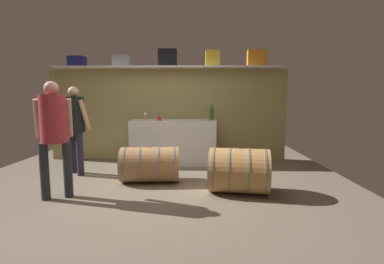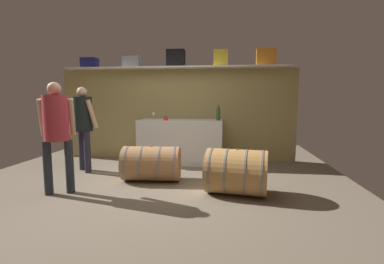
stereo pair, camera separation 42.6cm
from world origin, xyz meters
name	(u,v)px [view 1 (the left image)]	position (x,y,z in m)	size (l,w,h in m)	color
ground_plane	(158,181)	(0.00, 0.53, -0.01)	(6.22, 7.40, 0.02)	#6E6150
back_wall_panel	(168,115)	(0.00, 2.10, 0.97)	(5.02, 0.10, 1.93)	#9B8D54
high_shelf_board	(167,67)	(0.00, 1.95, 1.95)	(4.62, 0.40, 0.03)	silver
toolcase_navy	(77,62)	(-1.85, 1.95, 2.07)	(0.32, 0.25, 0.21)	navy
toolcase_grey	(122,61)	(-0.92, 1.95, 2.08)	(0.35, 0.18, 0.23)	gray
toolcase_black	(168,58)	(0.02, 1.95, 2.14)	(0.37, 0.22, 0.34)	black
toolcase_yellow	(213,58)	(0.94, 1.95, 2.13)	(0.29, 0.21, 0.32)	gold
toolcase_orange	(257,58)	(1.84, 1.95, 2.13)	(0.37, 0.26, 0.32)	orange
work_cabinet	(174,142)	(0.15, 1.73, 0.45)	(1.69, 0.63, 0.89)	white
wine_bottle_green	(212,113)	(0.92, 1.63, 1.03)	(0.08, 0.08, 0.31)	#335B32
wine_glass	(145,115)	(-0.43, 1.83, 0.99)	(0.07, 0.07, 0.14)	white
red_funnel	(159,117)	(-0.11, 1.52, 0.95)	(0.11, 0.11, 0.12)	red
wine_barrel_near	(150,164)	(-0.11, 0.43, 0.28)	(0.93, 0.60, 0.57)	#A5754A
wine_barrel_far	(239,171)	(1.22, -0.06, 0.32)	(0.91, 0.74, 0.64)	#B17F46
winemaker_pouring	(75,121)	(-1.47, 0.87, 0.93)	(0.48, 0.47, 1.52)	#272636
visitor_tasting	(54,128)	(-1.23, -0.32, 0.95)	(0.50, 0.43, 1.54)	#272D35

